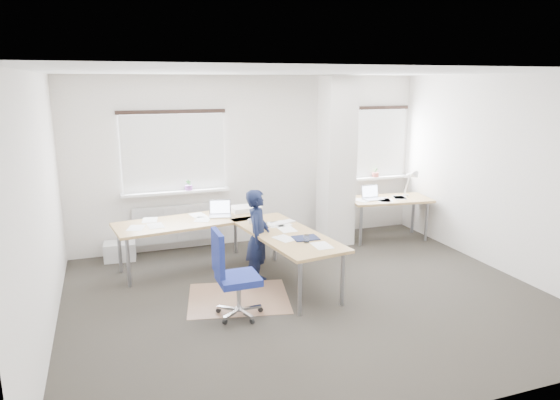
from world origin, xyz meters
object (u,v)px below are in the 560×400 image
object	(u,v)px
desk_main	(237,228)
person	(258,237)
task_chair	(235,293)
desk_side	(389,201)

from	to	relation	value
desk_main	person	distance (m)	0.42
desk_main	task_chair	size ratio (longest dim) A/B	2.59
desk_side	task_chair	bearing A→B (deg)	-141.27
desk_side	person	world-z (taller)	person
desk_side	person	size ratio (longest dim) A/B	1.13
desk_side	person	distance (m)	2.95
desk_main	desk_side	world-z (taller)	desk_side
task_chair	person	xyz separation A→B (m)	(0.55, 0.88, 0.36)
person	desk_side	bearing A→B (deg)	-40.42
task_chair	desk_side	bearing A→B (deg)	30.85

